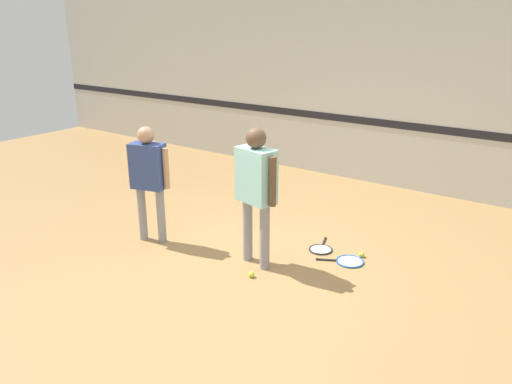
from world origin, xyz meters
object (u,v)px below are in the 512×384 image
object	(u,v)px
racket_second_spare	(321,249)
racket_spare_on_floor	(348,261)
tennis_ball_near_instructor	(251,274)
person_instructor	(256,183)
person_student_left	(149,172)
tennis_ball_by_spare_racket	(362,254)

from	to	relation	value
racket_second_spare	racket_spare_on_floor	bearing A→B (deg)	-122.70
racket_spare_on_floor	tennis_ball_near_instructor	xyz separation A→B (m)	(-0.69, -0.92, 0.02)
person_instructor	racket_second_spare	bearing A→B (deg)	73.31
racket_second_spare	tennis_ball_near_instructor	size ratio (longest dim) A/B	7.84
person_student_left	racket_spare_on_floor	bearing A→B (deg)	4.57
tennis_ball_near_instructor	racket_second_spare	bearing A→B (deg)	74.72
person_student_left	tennis_ball_by_spare_racket	bearing A→B (deg)	8.26
person_student_left	tennis_ball_by_spare_racket	size ratio (longest dim) A/B	21.74
tennis_ball_by_spare_racket	person_student_left	bearing A→B (deg)	-155.09
racket_spare_on_floor	person_student_left	bearing A→B (deg)	-6.42
person_student_left	racket_second_spare	xyz separation A→B (m)	(1.83, 0.97, -0.88)
person_student_left	tennis_ball_by_spare_racket	xyz separation A→B (m)	(2.31, 1.07, -0.85)
person_instructor	tennis_ball_by_spare_racket	xyz separation A→B (m)	(0.90, 0.84, -0.93)
racket_spare_on_floor	tennis_ball_by_spare_racket	world-z (taller)	tennis_ball_by_spare_racket
person_instructor	racket_second_spare	distance (m)	1.28
racket_spare_on_floor	tennis_ball_by_spare_racket	size ratio (longest dim) A/B	8.48
racket_second_spare	person_instructor	bearing A→B (deg)	132.15
person_student_left	person_instructor	bearing A→B (deg)	-7.29
tennis_ball_near_instructor	tennis_ball_by_spare_racket	xyz separation A→B (m)	(0.76, 1.13, 0.00)
tennis_ball_near_instructor	tennis_ball_by_spare_racket	size ratio (longest dim) A/B	1.00
racket_spare_on_floor	racket_second_spare	bearing A→B (deg)	-42.18
person_student_left	racket_spare_on_floor	size ratio (longest dim) A/B	2.56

